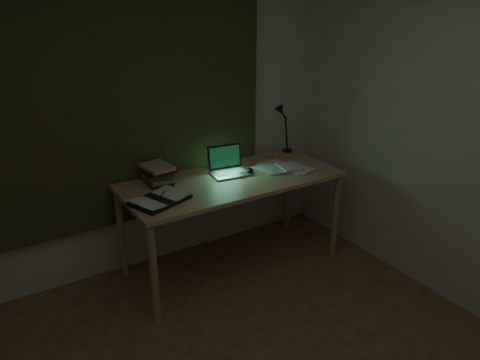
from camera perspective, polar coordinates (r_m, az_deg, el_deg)
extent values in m
cube|color=silver|center=(3.70, -13.09, 7.14)|extent=(3.50, 0.00, 2.50)
cube|color=#2E361B|center=(3.62, -13.15, 10.07)|extent=(2.20, 0.06, 2.00)
ellipsoid|color=black|center=(3.80, 1.15, 1.16)|extent=(0.09, 0.11, 0.04)
cube|color=gold|center=(4.23, 5.18, 3.09)|extent=(0.08, 0.08, 0.02)
cube|color=#F65FB8|center=(4.13, 3.92, 2.69)|extent=(0.09, 0.09, 0.01)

